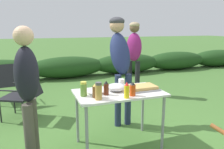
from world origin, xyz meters
name	(u,v)px	position (x,y,z in m)	size (l,w,h in m)	color
ground_plane	(119,145)	(0.00, 0.00, 0.00)	(60.00, 60.00, 0.00)	#477533
shrub_hedge	(68,67)	(0.00, 4.28, 0.32)	(14.40, 0.90, 0.65)	#1E4219
folding_table	(119,98)	(0.00, 0.00, 0.66)	(1.10, 0.64, 0.74)	silver
food_tray	(142,88)	(0.32, -0.02, 0.77)	(0.40, 0.28, 0.06)	#9E9EA3
plate_stack	(95,92)	(-0.30, 0.04, 0.75)	(0.21, 0.21, 0.02)	white
mixing_bowl	(117,87)	(-0.01, 0.05, 0.79)	(0.24, 0.24, 0.09)	silver
paper_cup_stack	(121,83)	(0.10, 0.17, 0.80)	(0.08, 0.08, 0.12)	white
mustard_bottle	(127,90)	(-0.01, -0.26, 0.83)	(0.06, 0.06, 0.19)	yellow
beer_bottle	(96,91)	(-0.34, -0.11, 0.82)	(0.08, 0.08, 0.17)	brown
hot_sauce_bottle	(133,89)	(0.09, -0.20, 0.82)	(0.07, 0.07, 0.17)	#CC4214
bbq_sauce_bottle	(106,88)	(-0.19, -0.06, 0.82)	(0.06, 0.06, 0.18)	#562314
spice_jar	(99,91)	(-0.33, -0.20, 0.84)	(0.08, 0.08, 0.20)	#B2893D
relish_jar	(84,89)	(-0.46, -0.02, 0.82)	(0.08, 0.08, 0.17)	olive
standing_person_in_olive_jacket	(120,56)	(0.29, 0.69, 1.10)	(0.33, 0.48, 1.69)	#232D4C
standing_person_in_red_jacket	(134,50)	(1.15, 1.97, 1.03)	(0.42, 0.42, 1.65)	black
standing_person_in_navy_coat	(28,85)	(-1.06, -0.01, 0.94)	(0.32, 0.39, 1.55)	#4C473D
camp_chair_green_behind_table	(23,92)	(-1.19, 1.35, 0.47)	(0.74, 0.68, 0.83)	#232328
camp_chair_near_hedge	(8,81)	(-1.50, 2.30, 0.47)	(0.58, 0.67, 0.83)	#232328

